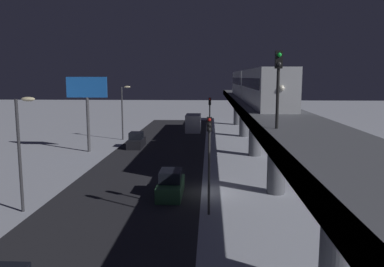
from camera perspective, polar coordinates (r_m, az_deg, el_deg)
The scene contains 13 objects.
ground_plane at distance 30.71m, azimuth 2.36°, elevation -8.57°, with size 240.00×240.00×0.00m, color silver.
avenue_asphalt at distance 31.32m, azimuth -8.84°, elevation -8.32°, with size 11.00×101.47×0.01m, color #28282D.
elevated_railway at distance 30.03m, azimuth 12.28°, elevation 1.34°, with size 5.00×101.47×6.23m.
subway_train at distance 46.97m, azimuth 8.98°, elevation 7.11°, with size 2.94×36.87×3.40m.
rail_signal at distance 20.62m, azimuth 12.53°, elevation 8.24°, with size 0.36×0.41×4.00m.
sedan_green at distance 29.66m, azimuth -3.15°, elevation -7.58°, with size 1.80×4.53×1.97m.
sedan_black at distance 49.85m, azimuth -8.17°, elevation -1.14°, with size 1.80×4.05×1.97m.
box_truck at distance 64.67m, azimuth 0.22°, elevation 1.59°, with size 2.40×7.40×2.80m.
traffic_light_near at distance 24.84m, azimuth 2.53°, elevation -2.65°, with size 0.32×0.44×6.40m.
traffic_light_mid at distance 47.80m, azimuth 2.61°, elevation 2.64°, with size 0.32×0.44×6.40m.
commercial_billboard at distance 47.67m, azimuth -15.12°, elevation 5.52°, with size 4.80×0.36×8.90m.
street_lamp_near at distance 27.58m, azimuth -23.65°, elevation -0.95°, with size 1.35×0.44×7.65m.
street_lamp_far at distance 55.89m, azimuth -9.98°, elevation 3.98°, with size 1.35×0.44×7.65m.
Camera 1 is at (-0.12, 29.39, 8.92)m, focal length 36.41 mm.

